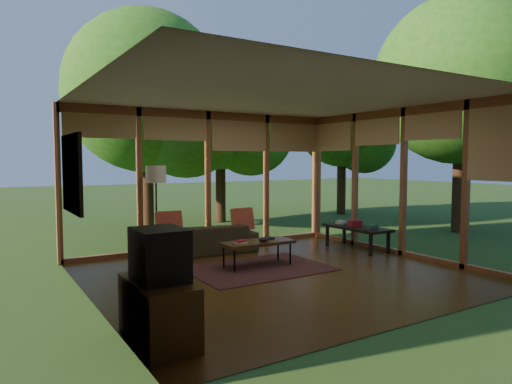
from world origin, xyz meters
TOP-DOWN VIEW (x-y plane):
  - floor at (0.00, 0.00)m, footprint 5.50×5.50m
  - ceiling at (0.00, 0.00)m, footprint 5.50×5.50m
  - wall_left at (-2.75, 0.00)m, footprint 0.04×5.00m
  - wall_front at (0.00, -2.50)m, footprint 5.50×0.04m
  - window_wall_back at (0.00, 2.50)m, footprint 5.50×0.12m
  - window_wall_right at (2.75, 0.00)m, footprint 0.12×5.00m
  - exterior_lawn at (8.00, 8.00)m, footprint 40.00×40.00m
  - tree_nw at (-0.25, 5.49)m, footprint 3.99×3.99m
  - tree_ne at (2.00, 5.92)m, footprint 3.46×3.46m
  - tree_se at (6.00, 1.17)m, footprint 4.01×4.01m
  - tree_far at (6.08, 5.49)m, footprint 2.85×2.85m
  - rug at (-0.09, 0.48)m, footprint 2.21×1.57m
  - sofa at (-0.28, 2.00)m, footprint 1.90×0.86m
  - pillow_left at (-1.03, 1.95)m, footprint 0.45×0.24m
  - pillow_right at (0.47, 1.95)m, footprint 0.43×0.23m
  - ct_book_lower at (-0.38, 0.54)m, footprint 0.23×0.19m
  - ct_book_upper at (-0.38, 0.54)m, footprint 0.18×0.14m
  - ct_book_side at (0.22, 0.67)m, footprint 0.21×0.16m
  - ct_bowl at (0.02, 0.49)m, footprint 0.16×0.16m
  - media_cabinet at (-2.47, -1.54)m, footprint 0.50×1.00m
  - television at (-2.45, -1.54)m, footprint 0.45×0.55m
  - console_book_a at (2.40, 0.42)m, footprint 0.22×0.17m
  - console_book_b at (2.40, 0.87)m, footprint 0.28×0.23m
  - console_book_c at (2.40, 1.27)m, footprint 0.26×0.23m
  - floor_lamp at (-1.21, 2.08)m, footprint 0.36×0.36m
  - coffee_table at (-0.03, 0.59)m, footprint 1.20×0.50m
  - side_console at (2.40, 0.82)m, footprint 0.60×1.40m
  - wall_painting at (-2.71, 1.40)m, footprint 0.06×1.35m

SIDE VIEW (x-z plane):
  - exterior_lawn at x=8.00m, z-range -0.01..-0.01m
  - floor at x=0.00m, z-range 0.00..0.00m
  - rug at x=-0.09m, z-range 0.00..0.01m
  - sofa at x=-0.28m, z-range 0.00..0.54m
  - media_cabinet at x=-2.47m, z-range 0.00..0.60m
  - coffee_table at x=-0.03m, z-range 0.18..0.60m
  - side_console at x=2.40m, z-range 0.18..0.64m
  - ct_book_side at x=0.22m, z-range 0.42..0.45m
  - ct_book_lower at x=-0.38m, z-range 0.42..0.46m
  - ct_bowl at x=0.02m, z-range 0.42..0.50m
  - ct_book_upper at x=-0.38m, z-range 0.45..0.48m
  - console_book_c at x=2.40m, z-range 0.45..0.51m
  - console_book_a at x=2.40m, z-range 0.46..0.53m
  - console_book_b at x=2.40m, z-range 0.46..0.56m
  - pillow_right at x=0.47m, z-range 0.37..0.82m
  - pillow_left at x=-1.03m, z-range 0.37..0.84m
  - television at x=-2.45m, z-range 0.60..1.10m
  - wall_left at x=-2.75m, z-range 0.00..2.70m
  - wall_front at x=0.00m, z-range 0.00..2.70m
  - window_wall_back at x=0.00m, z-range 0.00..2.70m
  - window_wall_right at x=2.75m, z-range 0.00..2.70m
  - floor_lamp at x=-1.21m, z-range 0.58..2.23m
  - wall_painting at x=-2.71m, z-range 0.98..2.12m
  - ceiling at x=0.00m, z-range 2.70..2.70m
  - tree_far at x=6.08m, z-range 0.75..5.13m
  - tree_ne at x=2.00m, z-range 0.73..5.66m
  - tree_nw at x=-0.25m, z-range 0.71..6.15m
  - tree_se at x=6.00m, z-range 0.81..6.47m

